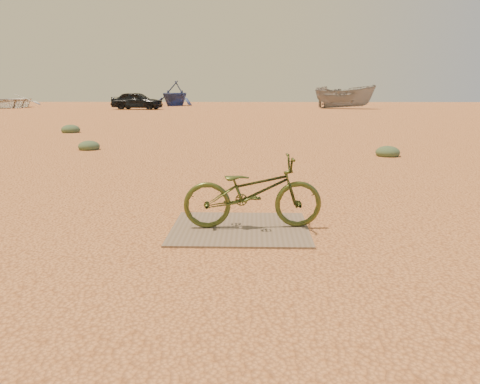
{
  "coord_description": "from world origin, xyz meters",
  "views": [
    {
      "loc": [
        0.27,
        -4.62,
        1.54
      ],
      "look_at": [
        0.13,
        0.45,
        0.43
      ],
      "focal_mm": 35.0,
      "sensor_mm": 36.0,
      "label": 1
    }
  ],
  "objects_px": {
    "bicycle": "(253,192)",
    "boat_near_left": "(7,101)",
    "boat_mid_right": "(345,97)",
    "car": "(137,101)",
    "boat_far_left": "(175,93)",
    "plywood_board": "(240,228)"
  },
  "relations": [
    {
      "from": "car",
      "to": "boat_mid_right",
      "type": "relative_size",
      "value": 0.81
    },
    {
      "from": "boat_mid_right",
      "to": "plywood_board",
      "type": "bearing_deg",
      "value": -169.68
    },
    {
      "from": "plywood_board",
      "to": "boat_mid_right",
      "type": "relative_size",
      "value": 0.3
    },
    {
      "from": "plywood_board",
      "to": "boat_near_left",
      "type": "relative_size",
      "value": 0.25
    },
    {
      "from": "plywood_board",
      "to": "boat_mid_right",
      "type": "bearing_deg",
      "value": 77.55
    },
    {
      "from": "car",
      "to": "boat_far_left",
      "type": "relative_size",
      "value": 0.87
    },
    {
      "from": "boat_far_left",
      "to": "bicycle",
      "type": "bearing_deg",
      "value": -60.05
    },
    {
      "from": "bicycle",
      "to": "boat_far_left",
      "type": "relative_size",
      "value": 0.32
    },
    {
      "from": "bicycle",
      "to": "boat_far_left",
      "type": "distance_m",
      "value": 44.26
    },
    {
      "from": "bicycle",
      "to": "boat_mid_right",
      "type": "bearing_deg",
      "value": -16.91
    },
    {
      "from": "boat_far_left",
      "to": "boat_mid_right",
      "type": "distance_m",
      "value": 17.58
    },
    {
      "from": "boat_near_left",
      "to": "boat_far_left",
      "type": "xyz_separation_m",
      "value": [
        14.09,
        6.47,
        0.63
      ]
    },
    {
      "from": "plywood_board",
      "to": "car",
      "type": "xyz_separation_m",
      "value": [
        -9.48,
        33.96,
        0.7
      ]
    },
    {
      "from": "boat_mid_right",
      "to": "boat_near_left",
      "type": "bearing_deg",
      "value": 110.63
    },
    {
      "from": "bicycle",
      "to": "boat_far_left",
      "type": "xyz_separation_m",
      "value": [
        -8.06,
        43.51,
        0.83
      ]
    },
    {
      "from": "bicycle",
      "to": "boat_near_left",
      "type": "bearing_deg",
      "value": 26.21
    },
    {
      "from": "bicycle",
      "to": "boat_near_left",
      "type": "distance_m",
      "value": 43.16
    },
    {
      "from": "boat_far_left",
      "to": "plywood_board",
      "type": "bearing_deg",
      "value": -60.24
    },
    {
      "from": "bicycle",
      "to": "car",
      "type": "relative_size",
      "value": 0.37
    },
    {
      "from": "car",
      "to": "boat_near_left",
      "type": "bearing_deg",
      "value": 85.95
    },
    {
      "from": "plywood_board",
      "to": "boat_mid_right",
      "type": "xyz_separation_m",
      "value": [
        7.94,
        35.95,
        0.99
      ]
    },
    {
      "from": "bicycle",
      "to": "car",
      "type": "distance_m",
      "value": 35.27
    }
  ]
}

